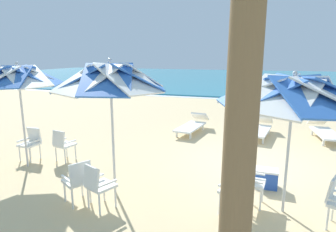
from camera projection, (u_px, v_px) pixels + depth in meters
The scene contains 18 objects.
ground_plane at pixel (254, 163), 7.52m from camera, with size 80.00×80.00×0.00m, color beige.
sea at pixel (263, 78), 34.97m from camera, with size 80.00×36.00×0.10m, color teal.
surf_foam at pixel (260, 100), 18.00m from camera, with size 80.00×0.70×0.01m, color white.
beach_umbrella_0 at pixel (293, 92), 4.76m from camera, with size 2.56×2.56×2.54m.
plastic_chair_0 at pixel (237, 188), 5.04m from camera, with size 0.61×0.62×0.87m.
plastic_chair_1 at pixel (249, 179), 5.39m from camera, with size 0.51×0.48×0.87m.
beach_umbrella_1 at pixel (111, 79), 5.45m from camera, with size 2.23×2.23×2.74m.
plastic_chair_3 at pixel (78, 179), 5.39m from camera, with size 0.62×0.61×0.87m.
plastic_chair_4 at pixel (98, 184), 5.19m from camera, with size 0.58×0.60×0.87m.
beach_umbrella_2 at pixel (18, 77), 6.85m from camera, with size 2.06×2.06×2.64m.
plastic_chair_5 at pixel (31, 142), 7.73m from camera, with size 0.45×0.48×0.87m.
plastic_chair_6 at pixel (63, 143), 7.59m from camera, with size 0.52×0.55×0.87m.
sun_lounger_0 at pixel (324, 131), 9.68m from camera, with size 0.86×2.20×0.62m.
sun_lounger_1 at pixel (260, 128), 10.00m from camera, with size 0.94×2.21×0.62m.
sun_lounger_2 at pixel (192, 125), 10.52m from camera, with size 0.90×2.21×0.62m.
palm_tree_0 at pixel (245, 66), 2.58m from camera, with size 2.69×2.64×4.50m.
cooler_box at pixel (266, 178), 6.15m from camera, with size 0.50×0.34×0.40m.
beachgoer_seated at pixel (331, 100), 16.13m from camera, with size 0.30×0.93×0.92m.
Camera 1 is at (0.10, -7.45, 2.79)m, focal length 30.57 mm.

